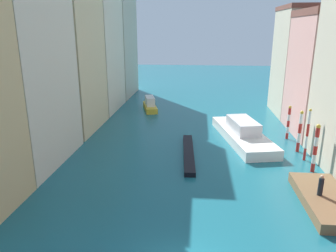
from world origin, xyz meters
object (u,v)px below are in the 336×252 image
Objects in this scene: waterfront_dock at (326,200)px; mooring_pole_3 at (288,122)px; mooring_pole_0 at (316,148)px; person_on_dock at (321,186)px; mooring_pole_2 at (300,131)px; motorboat_0 at (150,105)px; mooring_pole_1 at (307,135)px; vaporetto_white at (242,133)px; gondola_black at (189,153)px.

mooring_pole_3 is at bearing 86.36° from waterfront_dock.
person_on_dock is at bearing -103.96° from mooring_pole_0.
person_on_dock reaches higher than waterfront_dock.
mooring_pole_2 is 24.35m from motorboat_0.
mooring_pole_2 is at bearing -42.39° from motorboat_0.
waterfront_dock is at bearing -96.81° from mooring_pole_1.
mooring_pole_2 is at bearing 82.03° from person_on_dock.
mooring_pole_2 is at bearing -30.55° from vaporetto_white.
mooring_pole_3 reaches higher than person_on_dock.
waterfront_dock is at bearing -95.34° from mooring_pole_2.
mooring_pole_1 is 7.76m from vaporetto_white.
mooring_pole_2 is at bearing 10.65° from gondola_black.
mooring_pole_3 is (1.44, 14.81, 0.53)m from person_on_dock.
mooring_pole_0 reaches higher than mooring_pole_2.
mooring_pole_2 is 0.33× the size of vaporetto_white.
mooring_pole_0 reaches higher than vaporetto_white.
motorboat_0 is at bearing 122.01° from waterfront_dock.
vaporetto_white is at bearing 122.92° from mooring_pole_0.
gondola_black is at bearing -70.01° from motorboat_0.
mooring_pole_0 is 4.94m from mooring_pole_2.
mooring_pole_0 is 1.12× the size of mooring_pole_3.
vaporetto_white is 7.94m from gondola_black.
vaporetto_white is 18.35m from motorboat_0.
mooring_pole_1 is at bearing -45.57° from vaporetto_white.
motorboat_0 reaches higher than gondola_black.
mooring_pole_3 is at bearing 29.02° from gondola_black.
motorboat_0 is (-17.96, 18.67, -1.79)m from mooring_pole_1.
waterfront_dock is 14.93m from mooring_pole_3.
motorboat_0 reaches higher than waterfront_dock.
gondola_black is (-11.17, -6.20, -1.80)m from mooring_pole_3.
mooring_pole_2 is 0.70× the size of motorboat_0.
mooring_pole_0 is at bearing -14.22° from gondola_black.
mooring_pole_2 is 6.29m from vaporetto_white.
person_on_dock is 31.72m from motorboat_0.
mooring_pole_0 is at bearing -91.51° from mooring_pole_1.
person_on_dock is 6.01m from mooring_pole_0.
person_on_dock reaches higher than gondola_black.
mooring_pole_2 is (-0.01, 2.28, -0.37)m from mooring_pole_1.
mooring_pole_0 reaches higher than motorboat_0.
mooring_pole_0 reaches higher than person_on_dock.
vaporetto_white is (-5.28, 3.12, -1.40)m from mooring_pole_2.
mooring_pole_3 reaches higher than waterfront_dock.
mooring_pole_1 is at bearing -89.41° from mooring_pole_3.
mooring_pole_3 is (0.00, 9.02, -0.25)m from mooring_pole_0.
mooring_pole_0 is 9.70m from vaporetto_white.
mooring_pole_2 is (0.06, 4.94, -0.03)m from mooring_pole_0.
mooring_pole_3 is at bearing 89.97° from mooring_pole_0.
mooring_pole_0 is (1.44, 5.78, 0.78)m from person_on_dock.
person_on_dock is 14.36m from vaporetto_white.
mooring_pole_3 is 0.38× the size of gondola_black.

